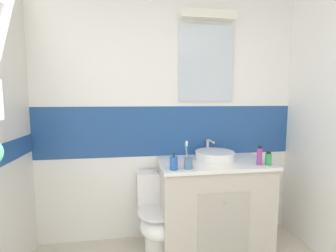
{
  "coord_description": "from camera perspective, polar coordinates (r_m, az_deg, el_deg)",
  "views": [
    {
      "loc": [
        -0.37,
        0.04,
        1.42
      ],
      "look_at": [
        -0.07,
        2.03,
        1.19
      ],
      "focal_mm": 25.49,
      "sensor_mm": 36.0,
      "label": 1
    }
  ],
  "objects": [
    {
      "name": "deodorant_spray_can",
      "position": [
        2.24,
        21.01,
        -6.7
      ],
      "size": [
        0.04,
        0.04,
        0.17
      ],
      "color": "#993F99",
      "rests_on": "vanity_cabinet"
    },
    {
      "name": "toilet",
      "position": [
        2.38,
        -2.55,
        -20.49
      ],
      "size": [
        0.37,
        0.5,
        0.74
      ],
      "color": "white",
      "rests_on": "ground_plane"
    },
    {
      "name": "soap_dispenser",
      "position": [
        1.96,
        1.38,
        -8.87
      ],
      "size": [
        0.07,
        0.07,
        0.15
      ],
      "color": "#2659B2",
      "rests_on": "vanity_cabinet"
    },
    {
      "name": "lotion_bottle_short",
      "position": [
        2.27,
        22.89,
        -7.22
      ],
      "size": [
        0.05,
        0.05,
        0.12
      ],
      "color": "green",
      "rests_on": "vanity_cabinet"
    },
    {
      "name": "sink_basin",
      "position": [
        2.31,
        11.06,
        -6.85
      ],
      "size": [
        0.37,
        0.41,
        0.17
      ],
      "color": "white",
      "rests_on": "vanity_cabinet"
    },
    {
      "name": "toothbrush_cup",
      "position": [
        1.99,
        4.81,
        -8.58
      ],
      "size": [
        0.07,
        0.07,
        0.23
      ],
      "color": "#4C7299",
      "rests_on": "vanity_cabinet"
    },
    {
      "name": "vanity_cabinet",
      "position": [
        2.42,
        10.6,
        -17.98
      ],
      "size": [
        1.01,
        0.59,
        0.85
      ],
      "color": "beige",
      "rests_on": "ground_plane"
    },
    {
      "name": "wall_back_tiled",
      "position": [
        2.44,
        0.25,
        2.68
      ],
      "size": [
        3.2,
        0.2,
        2.5
      ],
      "color": "white",
      "rests_on": "ground_plane"
    }
  ]
}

